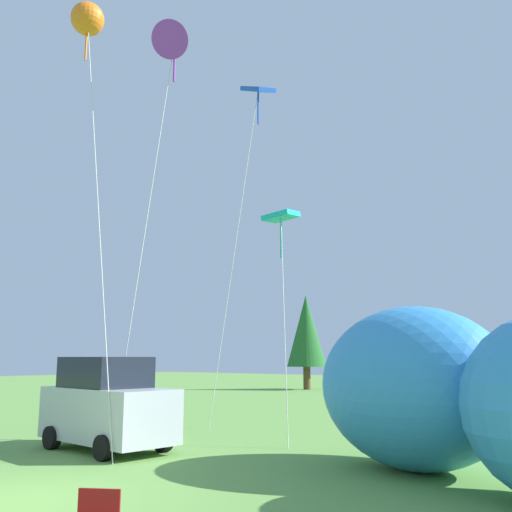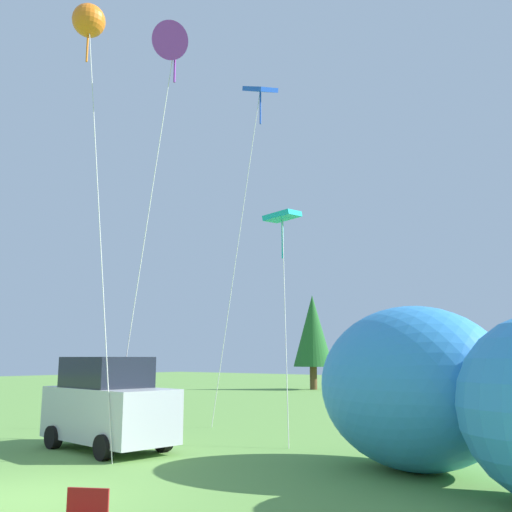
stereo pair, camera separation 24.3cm
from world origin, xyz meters
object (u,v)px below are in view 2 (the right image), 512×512
parked_car (108,405)px  kite_purple_delta (175,41)px  inflatable_cat (449,396)px  kite_blue_box (259,98)px  kite_orange_flower (89,22)px  kite_teal_diamond (282,220)px

parked_car → kite_purple_delta: bearing=44.7°
inflatable_cat → kite_blue_box: bearing=178.5°
kite_blue_box → kite_orange_flower: size_ratio=0.96×
inflatable_cat → kite_blue_box: kite_blue_box is taller
kite_purple_delta → kite_blue_box: bearing=98.7°
parked_car → kite_blue_box: bearing=90.9°
kite_teal_diamond → kite_blue_box: (-1.82, 1.15, 4.94)m
parked_car → inflatable_cat: 8.26m
kite_teal_diamond → kite_blue_box: kite_blue_box is taller
parked_car → kite_blue_box: kite_blue_box is taller
kite_teal_diamond → kite_blue_box: size_ratio=0.56×
inflatable_cat → kite_orange_flower: size_ratio=0.58×
parked_car → kite_orange_flower: size_ratio=0.32×
kite_purple_delta → kite_blue_box: 4.72m
kite_purple_delta → kite_blue_box: kite_blue_box is taller
kite_purple_delta → kite_orange_flower: 2.77m
kite_teal_diamond → kite_orange_flower: kite_orange_flower is taller
kite_orange_flower → kite_blue_box: bearing=75.3°
kite_teal_diamond → kite_blue_box: bearing=147.8°
inflatable_cat → kite_orange_flower: kite_orange_flower is taller
parked_car → inflatable_cat: bearing=18.3°
kite_teal_diamond → kite_orange_flower: size_ratio=0.54×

